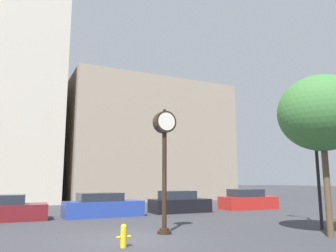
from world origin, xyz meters
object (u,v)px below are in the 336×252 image
street_lamp_right (308,135)px  bare_tree (321,113)px  car_black (179,203)px  car_maroon (4,210)px  fire_hydrant_far (124,236)px  street_clock (164,146)px  car_blue (103,206)px  car_red (248,201)px

street_lamp_right → bare_tree: bearing=-125.8°
car_black → bare_tree: (0.69, -10.74, 4.08)m
car_maroon → bare_tree: 15.90m
car_maroon → fire_hydrant_far: car_maroon is taller
fire_hydrant_far → bare_tree: (7.51, -1.52, 4.31)m
fire_hydrant_far → street_lamp_right: bearing=2.2°
street_clock → bare_tree: (5.23, -3.37, 1.20)m
car_blue → fire_hydrant_far: bearing=-102.0°
car_maroon → car_blue: size_ratio=0.94×
car_blue → car_red: bearing=0.1°
street_clock → car_maroon: 9.79m
car_blue → bare_tree: (5.85, -10.49, 4.09)m
car_blue → street_lamp_right: bearing=-51.7°
car_maroon → car_blue: car_blue is taller
street_clock → car_blue: (-0.62, 7.12, -2.89)m
car_black → car_red: 5.68m
car_maroon → street_lamp_right: street_lamp_right is taller
fire_hydrant_far → bare_tree: 8.79m
street_clock → car_red: street_clock is taller
car_red → bare_tree: bare_tree is taller
car_blue → bare_tree: 12.69m
car_black → street_clock: bearing=-120.7°
street_clock → car_maroon: bearing=128.0°
car_red → street_clock: bearing=-141.0°
car_black → car_maroon: bearing=-179.1°
street_clock → street_lamp_right: 6.78m
car_black → car_red: car_red is taller
car_maroon → fire_hydrant_far: size_ratio=5.95×
car_maroon → street_lamp_right: size_ratio=0.69×
street_clock → fire_hydrant_far: size_ratio=7.02×
car_red → car_maroon: bearing=-176.8°
street_clock → car_blue: size_ratio=1.11×
car_black → car_red: (5.68, 0.06, 0.02)m
street_clock → car_black: street_clock is taller
car_red → bare_tree: size_ratio=0.68×
car_red → street_lamp_right: 10.28m
car_black → fire_hydrant_far: 11.47m
fire_hydrant_far → street_clock: bearing=39.0°
car_red → street_lamp_right: bearing=-109.3°
street_lamp_right → bare_tree: 2.35m
bare_tree → car_black: bearing=93.7°
street_clock → street_lamp_right: size_ratio=0.81×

